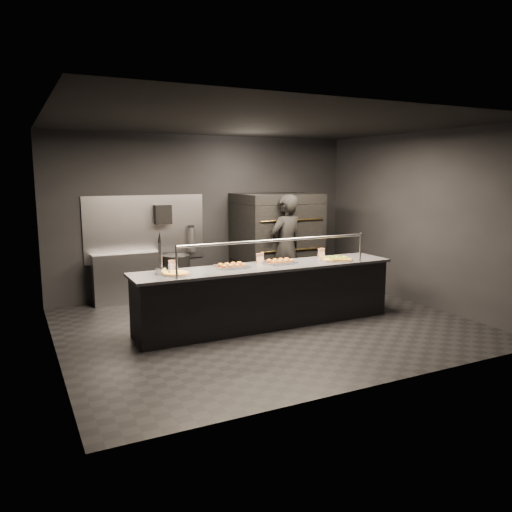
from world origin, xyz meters
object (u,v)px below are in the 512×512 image
object	(u,v)px
service_counter	(267,295)
slider_tray_b	(280,262)
fire_extinguisher	(192,239)
slider_tray_a	(232,266)
pizza_oven	(276,242)
prep_shelf	(127,278)
beer_tap	(160,262)
trash_bin	(177,277)
round_pizza	(176,273)
square_pizza	(336,259)
worker	(286,248)
towel_dispenser	(163,214)

from	to	relation	value
service_counter	slider_tray_b	xyz separation A→B (m)	(0.27, 0.07, 0.48)
fire_extinguisher	slider_tray_a	world-z (taller)	fire_extinguisher
pizza_oven	fire_extinguisher	bearing A→B (deg)	162.11
prep_shelf	beer_tap	bearing A→B (deg)	-90.00
prep_shelf	beer_tap	size ratio (longest dim) A/B	2.04
service_counter	beer_tap	distance (m)	1.72
prep_shelf	slider_tray_b	size ratio (longest dim) A/B	2.36
prep_shelf	trash_bin	size ratio (longest dim) A/B	1.46
round_pizza	slider_tray_a	xyz separation A→B (m)	(0.89, 0.12, 0.01)
square_pizza	worker	bearing A→B (deg)	98.56
towel_dispenser	slider_tray_a	bearing A→B (deg)	-81.19
towel_dispenser	round_pizza	bearing A→B (deg)	-102.24
service_counter	slider_tray_a	distance (m)	0.73
service_counter	prep_shelf	size ratio (longest dim) A/B	3.42
fire_extinguisher	slider_tray_a	size ratio (longest dim) A/B	0.99
towel_dispenser	round_pizza	distance (m)	2.56
prep_shelf	square_pizza	size ratio (longest dim) A/B	2.26
slider_tray_a	worker	size ratio (longest dim) A/B	0.27
fire_extinguisher	square_pizza	size ratio (longest dim) A/B	0.95
slider_tray_b	trash_bin	xyz separation A→B (m)	(-1.01, 2.07, -0.54)
slider_tray_b	worker	xyz separation A→B (m)	(0.76, 1.14, 0.01)
worker	square_pizza	bearing A→B (deg)	84.84
fire_extinguisher	towel_dispenser	bearing A→B (deg)	-178.96
beer_tap	round_pizza	world-z (taller)	beer_tap
pizza_oven	beer_tap	xyz separation A→B (m)	(-2.80, -1.79, 0.12)
square_pizza	worker	xyz separation A→B (m)	(-0.19, 1.28, 0.02)
fire_extinguisher	slider_tray_a	xyz separation A→B (m)	(-0.19, -2.32, -0.11)
pizza_oven	slider_tray_a	world-z (taller)	pizza_oven
worker	pizza_oven	bearing A→B (deg)	-118.16
slider_tray_a	prep_shelf	bearing A→B (deg)	115.26
prep_shelf	trash_bin	xyz separation A→B (m)	(0.86, -0.18, -0.04)
slider_tray_a	trash_bin	xyz separation A→B (m)	(-0.20, 2.06, -0.54)
service_counter	prep_shelf	distance (m)	2.82
beer_tap	worker	size ratio (longest dim) A/B	0.31
worker	fire_extinguisher	bearing A→B (deg)	-54.56
towel_dispenser	slider_tray_b	xyz separation A→B (m)	(1.17, -2.32, -0.60)
slider_tray_b	square_pizza	world-z (taller)	slider_tray_b
beer_tap	slider_tray_a	xyz separation A→B (m)	(1.06, -0.03, -0.14)
slider_tray_b	beer_tap	bearing A→B (deg)	178.78
towel_dispenser	slider_tray_b	bearing A→B (deg)	-63.34
round_pizza	square_pizza	xyz separation A→B (m)	(2.64, -0.02, 0.00)
service_counter	round_pizza	size ratio (longest dim) A/B	9.82
towel_dispenser	slider_tray_b	distance (m)	2.67
square_pizza	towel_dispenser	bearing A→B (deg)	130.78
slider_tray_b	trash_bin	bearing A→B (deg)	115.90
service_counter	round_pizza	distance (m)	1.50
round_pizza	worker	size ratio (longest dim) A/B	0.22
beer_tap	trash_bin	xyz separation A→B (m)	(0.86, 2.03, -0.68)
service_counter	towel_dispenser	size ratio (longest dim) A/B	11.71
trash_bin	square_pizza	bearing A→B (deg)	-48.39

